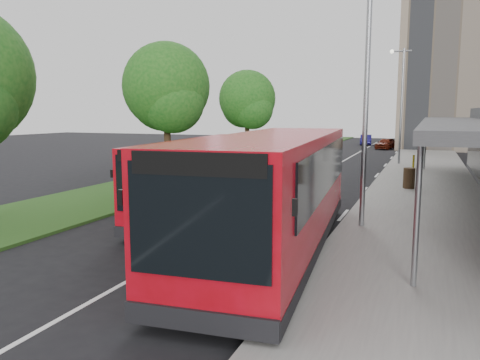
% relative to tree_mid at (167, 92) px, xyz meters
% --- Properties ---
extents(ground, '(120.00, 120.00, 0.00)m').
position_rel_tree_mid_xyz_m(ground, '(7.01, -9.05, -4.80)').
color(ground, black).
rests_on(ground, ground).
extents(pavement, '(5.00, 80.00, 0.15)m').
position_rel_tree_mid_xyz_m(pavement, '(13.01, 10.95, -4.73)').
color(pavement, gray).
rests_on(pavement, ground).
extents(grass_verge, '(5.00, 80.00, 0.10)m').
position_rel_tree_mid_xyz_m(grass_verge, '(0.01, 10.95, -4.75)').
color(grass_verge, '#264F19').
rests_on(grass_verge, ground).
extents(lane_centre_line, '(0.12, 70.00, 0.01)m').
position_rel_tree_mid_xyz_m(lane_centre_line, '(7.01, 5.95, -4.80)').
color(lane_centre_line, silver).
rests_on(lane_centre_line, ground).
extents(kerb_dashes, '(0.12, 56.00, 0.01)m').
position_rel_tree_mid_xyz_m(kerb_dashes, '(10.31, 9.95, -4.80)').
color(kerb_dashes, silver).
rests_on(kerb_dashes, ground).
extents(tree_mid, '(4.63, 4.63, 7.44)m').
position_rel_tree_mid_xyz_m(tree_mid, '(0.00, 0.00, 0.00)').
color(tree_mid, '#312113').
rests_on(tree_mid, ground).
extents(tree_far, '(4.38, 4.38, 6.99)m').
position_rel_tree_mid_xyz_m(tree_far, '(0.00, 12.00, -0.29)').
color(tree_far, '#312113').
rests_on(tree_far, ground).
extents(lamp_post_near, '(1.44, 0.28, 8.00)m').
position_rel_tree_mid_xyz_m(lamp_post_near, '(11.13, -7.05, -0.09)').
color(lamp_post_near, gray).
rests_on(lamp_post_near, pavement).
extents(lamp_post_far, '(1.44, 0.28, 8.00)m').
position_rel_tree_mid_xyz_m(lamp_post_far, '(11.13, 12.95, -0.09)').
color(lamp_post_far, gray).
rests_on(lamp_post_far, pavement).
extents(bus_main, '(3.78, 11.29, 3.14)m').
position_rel_tree_mid_xyz_m(bus_main, '(9.31, -10.22, -3.19)').
color(bus_main, '#A90918').
rests_on(bus_main, ground).
extents(bus_second, '(3.41, 9.81, 2.72)m').
position_rel_tree_mid_xyz_m(bus_second, '(5.54, -6.44, -3.41)').
color(bus_second, '#A90918').
rests_on(bus_second, ground).
extents(litter_bin, '(0.66, 0.66, 0.97)m').
position_rel_tree_mid_xyz_m(litter_bin, '(12.31, 1.47, -4.17)').
color(litter_bin, '#392717').
rests_on(litter_bin, pavement).
extents(bollard, '(0.16, 0.16, 0.87)m').
position_rel_tree_mid_xyz_m(bollard, '(12.26, 10.21, -4.22)').
color(bollard, '#DBBC0B').
rests_on(bollard, pavement).
extents(car_near, '(2.28, 3.74, 1.19)m').
position_rel_tree_mid_xyz_m(car_near, '(9.06, 28.74, -4.21)').
color(car_near, '#5A1A0C').
rests_on(car_near, ground).
extents(car_far, '(1.67, 3.74, 1.19)m').
position_rel_tree_mid_xyz_m(car_far, '(6.29, 34.66, -4.21)').
color(car_far, navy).
rests_on(car_far, ground).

